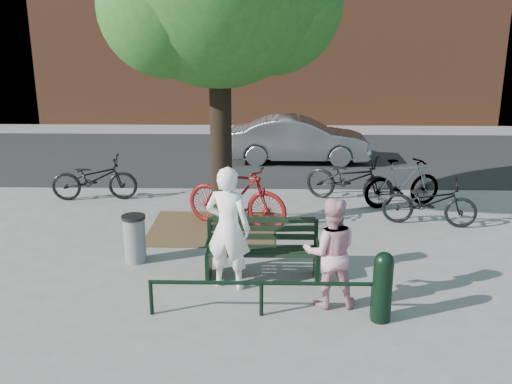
{
  "coord_description": "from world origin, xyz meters",
  "views": [
    {
      "loc": [
        0.09,
        -8.18,
        3.82
      ],
      "look_at": [
        -0.12,
        1.0,
        1.11
      ],
      "focal_mm": 40.0,
      "sensor_mm": 36.0,
      "label": 1
    }
  ],
  "objects_px": {
    "person_left": "(228,228)",
    "litter_bin": "(135,238)",
    "bicycle_c": "(349,179)",
    "bollard": "(383,284)",
    "parked_car": "(299,140)",
    "park_bench": "(263,247)",
    "person_right": "(330,253)"
  },
  "relations": [
    {
      "from": "litter_bin",
      "to": "parked_car",
      "type": "bearing_deg",
      "value": 66.94
    },
    {
      "from": "litter_bin",
      "to": "bicycle_c",
      "type": "distance_m",
      "value": 5.25
    },
    {
      "from": "parked_car",
      "to": "person_right",
      "type": "bearing_deg",
      "value": -178.52
    },
    {
      "from": "park_bench",
      "to": "person_right",
      "type": "distance_m",
      "value": 1.37
    },
    {
      "from": "person_left",
      "to": "person_right",
      "type": "relative_size",
      "value": 1.18
    },
    {
      "from": "bicycle_c",
      "to": "park_bench",
      "type": "bearing_deg",
      "value": -176.87
    },
    {
      "from": "parked_car",
      "to": "bicycle_c",
      "type": "bearing_deg",
      "value": -165.0
    },
    {
      "from": "person_right",
      "to": "litter_bin",
      "type": "distance_m",
      "value": 3.43
    },
    {
      "from": "person_right",
      "to": "parked_car",
      "type": "relative_size",
      "value": 0.4
    },
    {
      "from": "person_right",
      "to": "litter_bin",
      "type": "bearing_deg",
      "value": -27.15
    },
    {
      "from": "park_bench",
      "to": "litter_bin",
      "type": "height_order",
      "value": "park_bench"
    },
    {
      "from": "park_bench",
      "to": "parked_car",
      "type": "bearing_deg",
      "value": 83.01
    },
    {
      "from": "park_bench",
      "to": "bicycle_c",
      "type": "height_order",
      "value": "bicycle_c"
    },
    {
      "from": "bollard",
      "to": "parked_car",
      "type": "distance_m",
      "value": 9.15
    },
    {
      "from": "person_right",
      "to": "park_bench",
      "type": "bearing_deg",
      "value": -46.38
    },
    {
      "from": "litter_bin",
      "to": "person_left",
      "type": "bearing_deg",
      "value": -29.17
    },
    {
      "from": "person_left",
      "to": "parked_car",
      "type": "relative_size",
      "value": 0.47
    },
    {
      "from": "person_left",
      "to": "person_right",
      "type": "distance_m",
      "value": 1.56
    },
    {
      "from": "park_bench",
      "to": "bollard",
      "type": "height_order",
      "value": "bollard"
    },
    {
      "from": "litter_bin",
      "to": "parked_car",
      "type": "relative_size",
      "value": 0.2
    },
    {
      "from": "bicycle_c",
      "to": "litter_bin",
      "type": "bearing_deg",
      "value": 159.03
    },
    {
      "from": "person_left",
      "to": "litter_bin",
      "type": "bearing_deg",
      "value": -12.77
    },
    {
      "from": "park_bench",
      "to": "parked_car",
      "type": "height_order",
      "value": "parked_car"
    },
    {
      "from": "park_bench",
      "to": "parked_car",
      "type": "distance_m",
      "value": 7.81
    },
    {
      "from": "park_bench",
      "to": "bollard",
      "type": "relative_size",
      "value": 1.78
    },
    {
      "from": "bollard",
      "to": "litter_bin",
      "type": "bearing_deg",
      "value": 153.08
    },
    {
      "from": "litter_bin",
      "to": "bicycle_c",
      "type": "height_order",
      "value": "bicycle_c"
    },
    {
      "from": "bollard",
      "to": "bicycle_c",
      "type": "height_order",
      "value": "bicycle_c"
    },
    {
      "from": "park_bench",
      "to": "person_left",
      "type": "height_order",
      "value": "person_left"
    },
    {
      "from": "person_left",
      "to": "bicycle_c",
      "type": "height_order",
      "value": "person_left"
    },
    {
      "from": "person_left",
      "to": "park_bench",
      "type": "bearing_deg",
      "value": -126.16
    },
    {
      "from": "person_left",
      "to": "bollard",
      "type": "distance_m",
      "value": 2.36
    }
  ]
}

